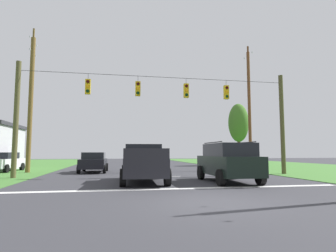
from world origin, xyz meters
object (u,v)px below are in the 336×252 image
Objects in this scene: suv_black at (228,161)px; distant_car_crossing_white at (3,162)px; utility_pole_mid_right at (249,108)px; tree_roadside_right at (238,123)px; pickup_truck at (143,163)px; distant_car_oncoming at (94,162)px; overhead_signal_span at (161,115)px; utility_pole_near_left at (31,101)px.

distant_car_crossing_white is at bearing 143.87° from suv_black.
tree_roadside_right is (3.04, 8.97, -0.39)m from utility_pole_mid_right.
distant_car_oncoming is at bearing 111.35° from pickup_truck.
overhead_signal_span is at bearing 66.97° from pickup_truck.
pickup_truck is 13.76m from utility_pole_mid_right.
suv_black is at bearing -122.86° from utility_pole_mid_right.
suv_black is 0.43× the size of utility_pole_near_left.
utility_pole_mid_right is (13.19, 0.35, 4.63)m from distant_car_oncoming.
distant_car_crossing_white is (-11.60, 6.31, -3.18)m from overhead_signal_span.
overhead_signal_span is 1.62× the size of utility_pole_mid_right.
utility_pole_near_left is 22.91m from tree_roadside_right.
utility_pole_near_left reaches higher than suv_black.
overhead_signal_span is 13.58m from distant_car_crossing_white.
pickup_truck is at bearing -68.65° from distant_car_oncoming.
distant_car_oncoming is (-3.06, 7.83, -0.18)m from pickup_truck.
tree_roadside_right is at bearing 17.67° from distant_car_crossing_white.
pickup_truck is 4.39m from suv_black.
distant_car_oncoming is at bearing -14.86° from distant_car_crossing_white.
overhead_signal_span is at bearing -28.52° from distant_car_crossing_white.
tree_roadside_right reaches higher than suv_black.
pickup_truck is 0.49× the size of utility_pole_near_left.
utility_pole_mid_right reaches higher than distant_car_oncoming.
distant_car_oncoming is 0.39× the size of utility_pole_near_left.
utility_pole_mid_right is 9.48m from tree_roadside_right.
overhead_signal_span is 5.89m from suv_black.
distant_car_crossing_white is (-10.15, 9.71, -0.18)m from pickup_truck.
suv_black reaches higher than pickup_truck.
utility_pole_mid_right is at bearing 57.14° from suv_black.
overhead_signal_span reaches higher than suv_black.
utility_pole_near_left is at bearing 143.74° from suv_black.
distant_car_oncoming is 0.39× the size of utility_pole_mid_right.
utility_pole_near_left is at bearing -156.69° from tree_roadside_right.
utility_pole_mid_right reaches higher than distant_car_crossing_white.
distant_car_oncoming is at bearing -3.02° from utility_pole_near_left.
distant_car_crossing_white is 0.40× the size of utility_pole_near_left.
distant_car_crossing_white is 20.86m from utility_pole_mid_right.
utility_pole_near_left is (-17.99, -0.09, 0.02)m from utility_pole_mid_right.
overhead_signal_span is at bearing -151.22° from utility_pole_mid_right.
overhead_signal_span is 3.69× the size of suv_black.
pickup_truck is 8.41m from distant_car_oncoming.
suv_black reaches higher than distant_car_crossing_white.
distant_car_crossing_white is at bearing -162.33° from tree_roadside_right.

